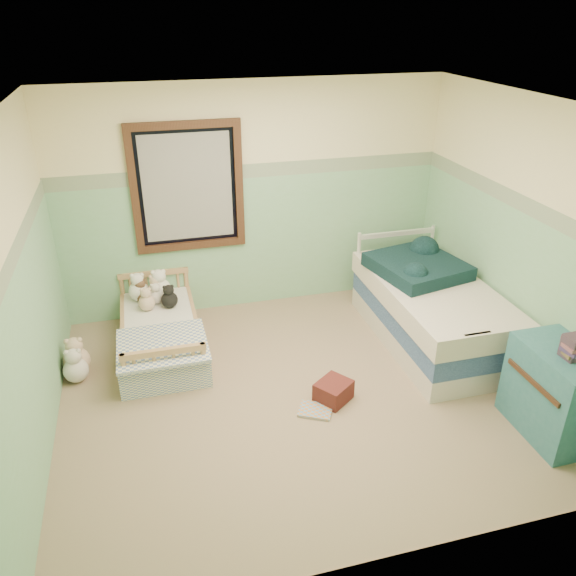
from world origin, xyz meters
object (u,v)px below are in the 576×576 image
object	(u,v)px
plush_floor_cream	(76,370)
twin_bed_frame	(429,332)
red_pillow	(333,391)
dresser	(556,392)
floor_book	(315,411)
toddler_bed_frame	(161,340)
plush_floor_tan	(77,360)

from	to	relation	value
plush_floor_cream	twin_bed_frame	distance (m)	3.51
twin_bed_frame	red_pillow	distance (m)	1.45
dresser	plush_floor_cream	bearing A→B (deg)	155.57
twin_bed_frame	floor_book	bearing A→B (deg)	-151.81
red_pillow	toddler_bed_frame	bearing A→B (deg)	138.74
plush_floor_tan	twin_bed_frame	world-z (taller)	plush_floor_tan
plush_floor_tan	plush_floor_cream	bearing A→B (deg)	-90.00
toddler_bed_frame	dresser	world-z (taller)	dresser
plush_floor_cream	red_pillow	size ratio (longest dim) A/B	0.79
toddler_bed_frame	plush_floor_cream	bearing A→B (deg)	-156.25
toddler_bed_frame	red_pillow	bearing A→B (deg)	-41.26
plush_floor_tan	twin_bed_frame	distance (m)	3.52
plush_floor_tan	twin_bed_frame	xyz separation A→B (m)	(3.50, -0.37, -0.02)
red_pillow	plush_floor_tan	bearing A→B (deg)	154.89
toddler_bed_frame	floor_book	distance (m)	1.83
twin_bed_frame	red_pillow	world-z (taller)	twin_bed_frame
toddler_bed_frame	twin_bed_frame	bearing A→B (deg)	-11.93
twin_bed_frame	toddler_bed_frame	bearing A→B (deg)	168.07
plush_floor_tan	floor_book	xyz separation A→B (m)	(2.02, -1.16, -0.11)
plush_floor_cream	plush_floor_tan	xyz separation A→B (m)	(0.00, 0.15, 0.01)
plush_floor_tan	twin_bed_frame	bearing A→B (deg)	-5.99
twin_bed_frame	red_pillow	size ratio (longest dim) A/B	6.56
dresser	floor_book	distance (m)	1.96
floor_book	toddler_bed_frame	bearing A→B (deg)	159.33
plush_floor_cream	floor_book	bearing A→B (deg)	-26.64
plush_floor_cream	twin_bed_frame	world-z (taller)	plush_floor_cream
toddler_bed_frame	red_pillow	size ratio (longest dim) A/B	5.18
dresser	floor_book	xyz separation A→B (m)	(-1.78, 0.71, -0.37)
toddler_bed_frame	dresser	bearing A→B (deg)	-34.75
plush_floor_tan	floor_book	size ratio (longest dim) A/B	0.89
plush_floor_cream	plush_floor_tan	bearing A→B (deg)	90.00
plush_floor_tan	red_pillow	bearing A→B (deg)	-25.11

